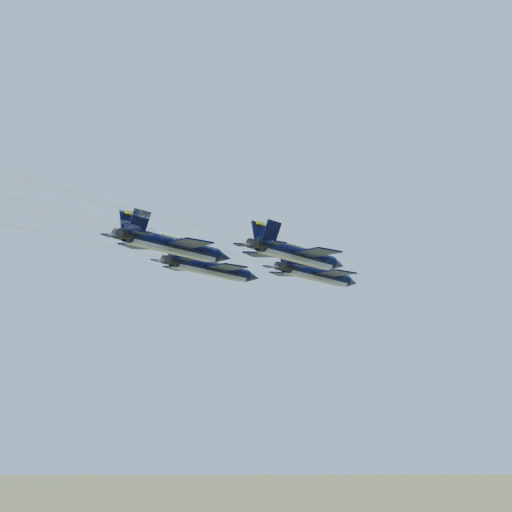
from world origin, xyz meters
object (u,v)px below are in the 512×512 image
at_px(jet_left, 213,269).
at_px(jet_slot, 175,246).
at_px(jet_right, 299,254).
at_px(jet_lead, 318,274).

height_order(jet_left, jet_slot, same).
height_order(jet_right, jet_slot, same).
bearing_deg(jet_right, jet_lead, 118.30).
bearing_deg(jet_slot, jet_right, 61.17).
bearing_deg(jet_left, jet_right, -0.02).
xyz_separation_m(jet_left, jet_slot, (3.70, -15.50, 0.00)).
distance_m(jet_lead, jet_left, 15.79).
bearing_deg(jet_left, jet_slot, -61.16).
distance_m(jet_left, jet_slot, 15.93).
xyz_separation_m(jet_lead, jet_slot, (-7.67, -26.45, 0.00)).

